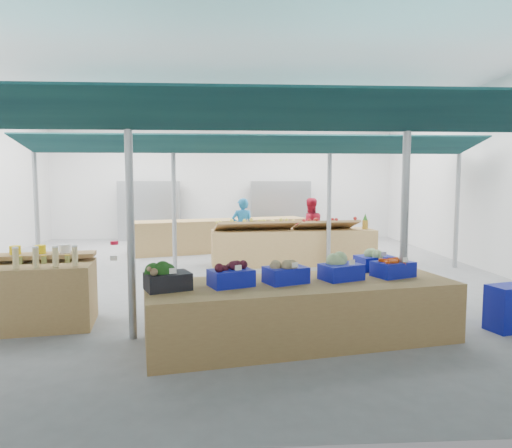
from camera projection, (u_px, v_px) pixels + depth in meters
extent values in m
plane|color=slate|center=(219.00, 274.00, 9.86)|extent=(13.00, 13.00, 0.00)
plane|color=silver|center=(217.00, 76.00, 9.48)|extent=(13.00, 13.00, 0.00)
plane|color=silver|center=(223.00, 179.00, 16.13)|extent=(12.00, 0.00, 12.00)
plane|color=silver|center=(492.00, 177.00, 10.02)|extent=(0.00, 13.00, 13.00)
cylinder|color=gray|center=(36.00, 205.00, 9.99)|extent=(0.10, 0.10, 3.00)
cylinder|color=gray|center=(130.00, 222.00, 5.69)|extent=(0.10, 0.10, 3.00)
cylinder|color=gray|center=(174.00, 204.00, 10.17)|extent=(0.10, 0.10, 3.00)
cylinder|color=gray|center=(405.00, 220.00, 5.89)|extent=(0.10, 0.10, 3.00)
cylinder|color=gray|center=(329.00, 204.00, 10.37)|extent=(0.10, 0.10, 3.00)
cylinder|color=gray|center=(457.00, 203.00, 10.54)|extent=(0.10, 0.10, 3.00)
cylinder|color=gray|center=(270.00, 113.00, 5.67)|extent=(10.00, 0.06, 0.06)
cylinder|color=gray|center=(252.00, 143.00, 10.14)|extent=(10.00, 0.06, 0.06)
cube|color=#0A262D|center=(275.00, 110.00, 5.03)|extent=(9.50, 1.28, 0.30)
cube|color=#0A262D|center=(266.00, 125.00, 6.32)|extent=(9.50, 1.28, 0.30)
cube|color=#0A262D|center=(254.00, 144.00, 9.50)|extent=(9.50, 1.28, 0.30)
cube|color=#0A262D|center=(251.00, 149.00, 10.79)|extent=(9.50, 1.28, 0.30)
cube|color=#B23F33|center=(150.00, 211.00, 15.59)|extent=(2.00, 0.50, 2.00)
cube|color=#B23F33|center=(280.00, 211.00, 15.85)|extent=(2.00, 0.50, 2.00)
cube|color=olive|center=(17.00, 297.00, 6.20)|extent=(2.08, 1.17, 0.88)
cube|color=#997247|center=(21.00, 256.00, 6.42)|extent=(2.01, 0.69, 0.06)
cube|color=olive|center=(302.00, 311.00, 5.74)|extent=(4.02, 2.02, 0.75)
cube|color=olive|center=(293.00, 247.00, 11.06)|extent=(4.00, 1.27, 0.84)
cube|color=olive|center=(222.00, 235.00, 13.23)|extent=(5.14, 2.52, 0.91)
cube|color=#0E169E|center=(508.00, 308.00, 6.11)|extent=(0.59, 0.48, 0.61)
imported|color=#1A6CAB|center=(242.00, 228.00, 12.05)|extent=(0.60, 0.42, 1.57)
imported|color=#B91630|center=(310.00, 227.00, 12.16)|extent=(0.81, 0.66, 1.57)
cube|color=black|center=(168.00, 281.00, 5.28)|extent=(0.60, 0.52, 0.20)
cube|color=white|center=(173.00, 271.00, 5.07)|extent=(0.08, 0.04, 0.06)
cube|color=#0E169E|center=(231.00, 278.00, 5.47)|extent=(0.60, 0.52, 0.20)
cube|color=white|center=(238.00, 268.00, 5.26)|extent=(0.08, 0.04, 0.06)
cube|color=#0E169E|center=(286.00, 275.00, 5.65)|extent=(0.60, 0.52, 0.20)
cube|color=white|center=(295.00, 265.00, 5.43)|extent=(0.08, 0.04, 0.06)
cube|color=#0E169E|center=(341.00, 272.00, 5.83)|extent=(0.60, 0.52, 0.20)
cube|color=white|center=(352.00, 262.00, 5.62)|extent=(0.08, 0.04, 0.06)
cube|color=#0E169E|center=(393.00, 269.00, 6.02)|extent=(0.60, 0.52, 0.20)
cube|color=white|center=(406.00, 260.00, 5.81)|extent=(0.08, 0.04, 0.06)
sphere|color=brown|center=(154.00, 272.00, 5.10)|extent=(0.09, 0.09, 0.09)
sphere|color=brown|center=(149.00, 269.00, 5.08)|extent=(0.06, 0.06, 0.06)
cylinder|color=red|center=(114.00, 243.00, 6.71)|extent=(0.12, 0.12, 0.05)
cube|color=white|center=(114.00, 258.00, 6.67)|extent=(0.10, 0.01, 0.07)
cube|color=#997247|center=(256.00, 226.00, 10.79)|extent=(1.99, 0.99, 0.26)
cube|color=#997247|center=(326.00, 225.00, 11.03)|extent=(1.59, 0.93, 0.26)
cylinder|color=#8C6019|center=(365.00, 225.00, 11.17)|extent=(0.14, 0.14, 0.22)
cone|color=#26661E|center=(365.00, 217.00, 11.16)|extent=(0.12, 0.12, 0.18)
cube|color=#0E169E|center=(375.00, 263.00, 6.49)|extent=(0.57, 0.46, 0.20)
cube|color=white|center=(384.00, 254.00, 6.26)|extent=(0.08, 0.03, 0.06)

